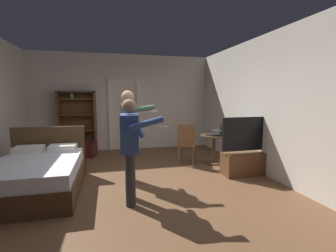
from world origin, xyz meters
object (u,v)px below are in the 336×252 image
bed (39,174)px  bookshelf (77,120)px  person_blue_shirt (131,143)px  wooden_chair (187,142)px  person_striped_shirt (129,130)px  suitcase_dark (84,149)px  tv_flatscreen (248,158)px  laptop (215,133)px  side_table (214,144)px  bottle_on_table (221,130)px

bed → bookshelf: bookshelf is taller
bookshelf → person_blue_shirt: bookshelf is taller
wooden_chair → person_striped_shirt: 1.74m
wooden_chair → suitcase_dark: wooden_chair is taller
tv_flatscreen → laptop: (-0.36, 0.88, 0.40)m
bed → wooden_chair: size_ratio=1.96×
bookshelf → side_table: size_ratio=2.54×
tv_flatscreen → person_striped_shirt: (-2.44, 0.15, 0.65)m
suitcase_dark → wooden_chair: bearing=-12.1°
laptop → tv_flatscreen: bearing=-67.9°
suitcase_dark → person_blue_shirt: bearing=-56.2°
tv_flatscreen → person_blue_shirt: bearing=-163.3°
tv_flatscreen → person_striped_shirt: person_striped_shirt is taller
laptop → bottle_on_table: (0.16, -0.04, 0.07)m
bed → bottle_on_table: bed is taller
wooden_chair → bookshelf: bearing=145.2°
bookshelf → tv_flatscreen: (3.68, -2.88, -0.61)m
tv_flatscreen → wooden_chair: (-1.00, 1.03, 0.19)m
side_table → wooden_chair: size_ratio=0.71×
bottle_on_table → suitcase_dark: bearing=155.0°
wooden_chair → laptop: bearing=-12.8°
laptop → bookshelf: bearing=148.9°
laptop → suitcase_dark: 3.50m
bed → tv_flatscreen: 4.00m
side_table → suitcase_dark: 3.47m
person_blue_shirt → suitcase_dark: (-0.98, 3.12, -0.73)m
bed → side_table: bearing=13.6°
wooden_chair → person_striped_shirt: person_striped_shirt is taller
laptop → person_blue_shirt: size_ratio=0.26×
bed → laptop: bearing=13.1°
tv_flatscreen → person_blue_shirt: 2.67m
bottle_on_table → person_striped_shirt: bearing=-163.0°
bottle_on_table → wooden_chair: size_ratio=0.30×
bookshelf → laptop: (3.32, -2.00, -0.21)m
laptop → wooden_chair: size_ratio=0.42×
side_table → person_striped_shirt: bearing=-159.9°
tv_flatscreen → side_table: 0.99m
bookshelf → person_striped_shirt: bearing=-65.6°
person_blue_shirt → person_striped_shirt: 0.91m
bookshelf → side_table: bearing=-30.5°
person_striped_shirt → bed: bearing=-175.7°
side_table → laptop: 0.28m
side_table → bottle_on_table: 0.38m
wooden_chair → side_table: bearing=-9.0°
bookshelf → bed: bearing=-96.3°
bed → person_striped_shirt: (1.55, 0.12, 0.69)m
laptop → wooden_chair: bearing=167.2°
side_table → person_blue_shirt: (-2.15, -1.67, 0.45)m
tv_flatscreen → laptop: tv_flatscreen is taller
bookshelf → side_table: bookshelf is taller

